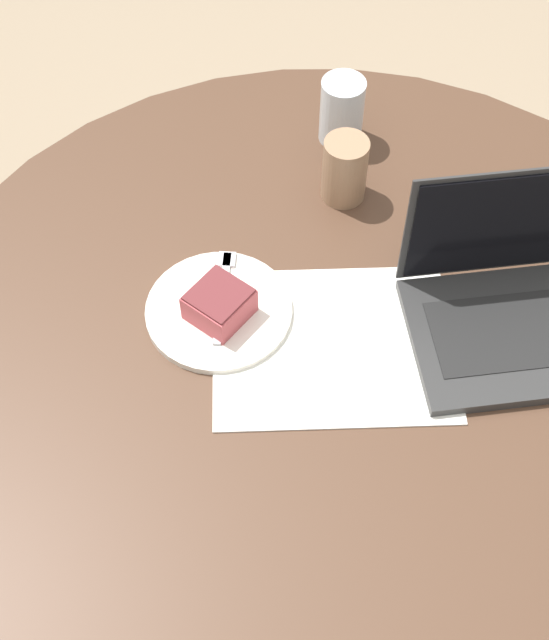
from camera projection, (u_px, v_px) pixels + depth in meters
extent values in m
plane|color=gray|center=(314.00, 548.00, 1.88)|extent=(12.00, 12.00, 0.00)
cylinder|color=#4C3323|center=(314.00, 547.00, 1.87)|extent=(0.44, 0.44, 0.02)
cylinder|color=#4C3323|center=(321.00, 473.00, 1.58)|extent=(0.10, 0.10, 0.68)
cylinder|color=#4C3323|center=(331.00, 365.00, 1.29)|extent=(1.29, 1.29, 0.03)
cube|color=white|center=(334.00, 344.00, 1.29)|extent=(0.38, 0.32, 0.00)
cylinder|color=silver|center=(219.00, 311.00, 1.32)|extent=(0.22, 0.22, 0.01)
cube|color=#B74C51|center=(219.00, 305.00, 1.29)|extent=(0.11, 0.11, 0.05)
cube|color=maroon|center=(219.00, 294.00, 1.27)|extent=(0.11, 0.11, 0.00)
cube|color=silver|center=(222.00, 297.00, 1.33)|extent=(0.02, 0.17, 0.00)
cube|color=silver|center=(227.00, 260.00, 1.37)|extent=(0.03, 0.03, 0.00)
cylinder|color=#997556|center=(344.00, 169.00, 1.42)|extent=(0.07, 0.07, 0.11)
cylinder|color=silver|center=(342.00, 111.00, 1.50)|extent=(0.07, 0.07, 0.12)
cube|color=#2D2D2D|center=(520.00, 334.00, 1.29)|extent=(0.36, 0.29, 0.02)
cube|color=black|center=(522.00, 330.00, 1.29)|extent=(0.28, 0.19, 0.00)
cube|color=#2D2D2D|center=(513.00, 221.00, 1.27)|extent=(0.31, 0.07, 0.21)
cube|color=black|center=(514.00, 223.00, 1.27)|extent=(0.29, 0.07, 0.19)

